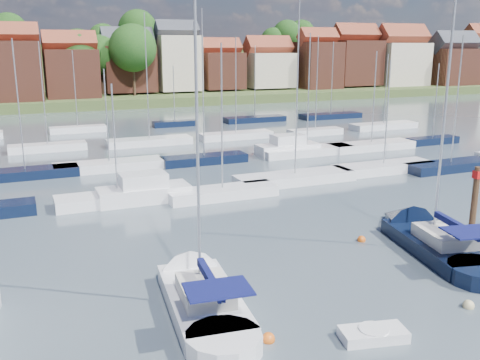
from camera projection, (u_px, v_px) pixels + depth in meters
name	position (u px, v px, depth m)	size (l,w,h in m)	color
ground	(151.00, 151.00, 61.14)	(260.00, 260.00, 0.00)	#3F4D56
sailboat_centre	(196.00, 290.00, 25.54)	(4.30, 11.88, 15.78)	white
sailboat_navy	(423.00, 237.00, 32.59)	(5.84, 12.97, 17.34)	black
tender	(373.00, 334.00, 21.82)	(2.90, 1.80, 0.58)	white
timber_piling	(472.00, 224.00, 31.17)	(0.40, 0.40, 7.24)	#4C331E
buoy_c	(268.00, 341.00, 21.73)	(0.55, 0.55, 0.55)	#D85914
buoy_d	(468.00, 308.00, 24.53)	(0.53, 0.53, 0.53)	beige
buoy_e	(361.00, 241.00, 32.86)	(0.51, 0.51, 0.51)	#D85914
buoy_g	(442.00, 230.00, 34.79)	(0.50, 0.50, 0.50)	#D85914
marina_field	(179.00, 154.00, 57.41)	(79.62, 41.41, 15.93)	white
far_shore_town	(77.00, 73.00, 143.73)	(212.46, 90.00, 22.27)	#3F4E27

